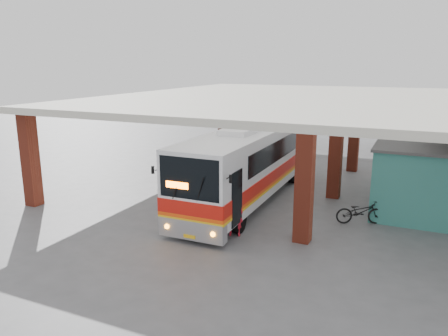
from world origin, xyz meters
TOP-DOWN VIEW (x-y plane):
  - ground at (0.00, 0.00)m, footprint 90.00×90.00m
  - brick_columns at (1.43, 5.00)m, footprint 20.10×21.60m
  - canopy_roof at (0.50, 6.50)m, footprint 21.00×23.00m
  - shop_building at (7.49, 4.00)m, footprint 5.20×8.20m
  - coach_bus at (-0.65, 1.09)m, footprint 2.75×12.64m
  - motorcycle at (4.70, -0.24)m, footprint 2.09×1.43m
  - pedestrian at (0.49, -3.57)m, footprint 0.77×0.64m
  - red_chair at (4.73, 8.20)m, footprint 0.51×0.51m

SIDE VIEW (x-z plane):
  - ground at x=0.00m, z-range 0.00..0.00m
  - red_chair at x=4.73m, z-range -0.03..0.77m
  - motorcycle at x=4.70m, z-range 0.00..1.04m
  - pedestrian at x=0.49m, z-range 0.00..1.82m
  - shop_building at x=7.49m, z-range 0.01..3.12m
  - coach_bus at x=-0.65m, z-range -0.01..3.66m
  - brick_columns at x=1.43m, z-range 0.00..4.35m
  - canopy_roof at x=0.50m, z-range 4.35..4.65m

